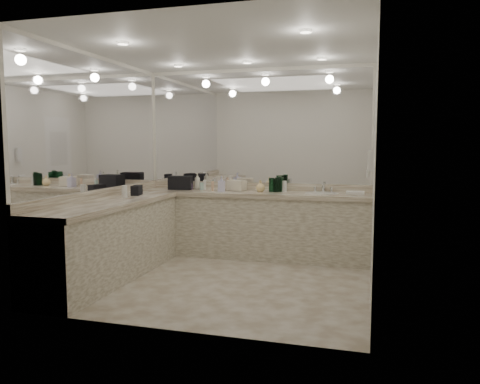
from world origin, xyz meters
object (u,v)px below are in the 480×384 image
(sink, at_px, (322,194))
(cream_cosmetic_case, at_px, (237,186))
(soap_bottle_b, at_px, (222,184))
(soap_bottle_c, at_px, (260,186))
(black_toiletry_bag, at_px, (181,183))
(wall_phone, at_px, (370,161))
(hand_towel, at_px, (355,193))
(soap_bottle_a, at_px, (197,181))

(sink, bearing_deg, cream_cosmetic_case, 177.03)
(sink, distance_m, soap_bottle_b, 1.36)
(soap_bottle_b, height_order, soap_bottle_c, soap_bottle_b)
(black_toiletry_bag, xyz_separation_m, soap_bottle_c, (1.16, 0.01, -0.01))
(black_toiletry_bag, bearing_deg, sink, 0.53)
(cream_cosmetic_case, distance_m, soap_bottle_b, 0.24)
(sink, xyz_separation_m, soap_bottle_b, (-1.35, -0.10, 0.11))
(black_toiletry_bag, bearing_deg, cream_cosmetic_case, 5.63)
(sink, distance_m, black_toiletry_bag, 1.99)
(wall_phone, bearing_deg, black_toiletry_bag, 169.48)
(hand_towel, bearing_deg, soap_bottle_a, 177.73)
(wall_phone, height_order, soap_bottle_a, wall_phone)
(cream_cosmetic_case, bearing_deg, soap_bottle_a, -168.68)
(black_toiletry_bag, relative_size, hand_towel, 1.43)
(cream_cosmetic_case, height_order, soap_bottle_a, soap_bottle_a)
(black_toiletry_bag, height_order, soap_bottle_b, soap_bottle_b)
(soap_bottle_a, bearing_deg, wall_phone, -14.02)
(cream_cosmetic_case, bearing_deg, sink, 11.60)
(cream_cosmetic_case, xyz_separation_m, soap_bottle_b, (-0.17, -0.16, 0.04))
(wall_phone, bearing_deg, soap_bottle_b, 168.39)
(cream_cosmetic_case, relative_size, soap_bottle_b, 1.14)
(black_toiletry_bag, relative_size, soap_bottle_b, 1.54)
(sink, height_order, soap_bottle_b, soap_bottle_b)
(black_toiletry_bag, distance_m, soap_bottle_c, 1.16)
(hand_towel, height_order, soap_bottle_c, soap_bottle_c)
(wall_phone, height_order, soap_bottle_c, wall_phone)
(soap_bottle_c, bearing_deg, sink, 0.32)
(wall_phone, distance_m, soap_bottle_b, 2.03)
(soap_bottle_a, height_order, soap_bottle_c, soap_bottle_a)
(wall_phone, bearing_deg, sink, 140.43)
(soap_bottle_b, bearing_deg, sink, 4.17)
(wall_phone, xyz_separation_m, soap_bottle_a, (-2.38, 0.60, -0.33))
(sink, relative_size, wall_phone, 1.83)
(hand_towel, relative_size, soap_bottle_a, 0.98)
(hand_towel, bearing_deg, wall_phone, -70.74)
(wall_phone, relative_size, soap_bottle_a, 1.04)
(wall_phone, bearing_deg, soap_bottle_a, 165.98)
(cream_cosmetic_case, bearing_deg, soap_bottle_b, -122.13)
(sink, bearing_deg, wall_phone, -39.57)
(soap_bottle_b, bearing_deg, soap_bottle_a, 155.66)
(cream_cosmetic_case, bearing_deg, black_toiletry_bag, -159.81)
(sink, height_order, hand_towel, hand_towel)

